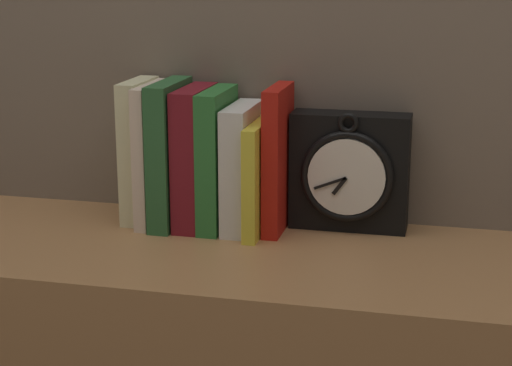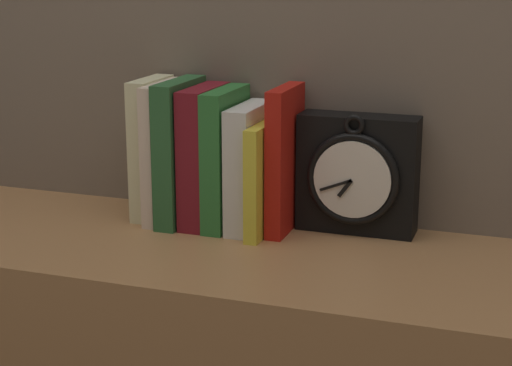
% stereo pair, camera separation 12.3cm
% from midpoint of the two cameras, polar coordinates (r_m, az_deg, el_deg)
% --- Properties ---
extents(clock, '(0.19, 0.07, 0.19)m').
position_cam_midpoint_polar(clock, '(1.34, 9.38, 0.54)').
color(clock, black).
rests_on(clock, bookshelf).
extents(book_slot0_cream, '(0.03, 0.12, 0.23)m').
position_cam_midpoint_polar(book_slot0_cream, '(1.41, -4.48, 2.32)').
color(book_slot0_cream, beige).
rests_on(book_slot0_cream, bookshelf).
extents(book_slot1_cream, '(0.02, 0.14, 0.23)m').
position_cam_midpoint_polar(book_slot1_cream, '(1.39, -3.66, 2.09)').
color(book_slot1_cream, beige).
rests_on(book_slot1_cream, bookshelf).
extents(book_slot2_green, '(0.03, 0.14, 0.23)m').
position_cam_midpoint_polar(book_slot2_green, '(1.38, -2.53, 2.07)').
color(book_slot2_green, '#2C6133').
rests_on(book_slot2_green, bookshelf).
extents(book_slot3_maroon, '(0.04, 0.14, 0.22)m').
position_cam_midpoint_polar(book_slot3_maroon, '(1.37, -0.90, 1.79)').
color(book_slot3_maroon, maroon).
rests_on(book_slot3_maroon, bookshelf).
extents(book_slot4_green, '(0.03, 0.14, 0.22)m').
position_cam_midpoint_polar(book_slot4_green, '(1.35, 0.56, 1.64)').
color(book_slot4_green, '#2D7433').
rests_on(book_slot4_green, bookshelf).
extents(book_slot5_white, '(0.04, 0.14, 0.20)m').
position_cam_midpoint_polar(book_slot5_white, '(1.34, 2.18, 1.03)').
color(book_slot5_white, silver).
rests_on(book_slot5_white, bookshelf).
extents(book_slot6_yellow, '(0.02, 0.15, 0.17)m').
position_cam_midpoint_polar(book_slot6_yellow, '(1.33, 3.33, 0.36)').
color(book_slot6_yellow, yellow).
rests_on(book_slot6_yellow, bookshelf).
extents(book_slot7_red, '(0.03, 0.12, 0.23)m').
position_cam_midpoint_polar(book_slot7_red, '(1.33, 4.59, 1.53)').
color(book_slot7_red, '#B61A11').
rests_on(book_slot7_red, bookshelf).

